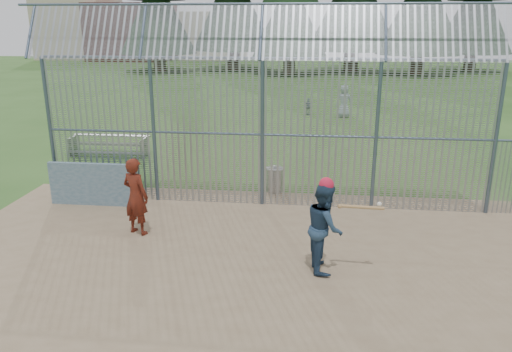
# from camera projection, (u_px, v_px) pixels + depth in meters

# --- Properties ---
(ground) EXTENTS (120.00, 120.00, 0.00)m
(ground) POSITION_uv_depth(u_px,v_px,m) (245.00, 262.00, 10.65)
(ground) COLOR #2D511E
(ground) RESTS_ON ground
(dirt_infield) EXTENTS (14.00, 10.00, 0.02)m
(dirt_infield) POSITION_uv_depth(u_px,v_px,m) (242.00, 273.00, 10.17)
(dirt_infield) COLOR #756047
(dirt_infield) RESTS_ON ground
(dugout_wall) EXTENTS (2.50, 0.12, 1.20)m
(dugout_wall) POSITION_uv_depth(u_px,v_px,m) (94.00, 184.00, 13.71)
(dugout_wall) COLOR #38566B
(dugout_wall) RESTS_ON dirt_infield
(batter) EXTENTS (0.82, 0.98, 1.85)m
(batter) POSITION_uv_depth(u_px,v_px,m) (324.00, 227.00, 10.05)
(batter) COLOR navy
(batter) RESTS_ON dirt_infield
(onlooker) EXTENTS (0.80, 0.68, 1.87)m
(onlooker) POSITION_uv_depth(u_px,v_px,m) (136.00, 196.00, 11.77)
(onlooker) COLOR maroon
(onlooker) RESTS_ON dirt_infield
(bg_kid_standing) EXTENTS (0.93, 0.71, 1.72)m
(bg_kid_standing) POSITION_uv_depth(u_px,v_px,m) (344.00, 101.00, 26.32)
(bg_kid_standing) COLOR gray
(bg_kid_standing) RESTS_ON ground
(bg_kid_seated) EXTENTS (0.57, 0.39, 0.90)m
(bg_kid_seated) POSITION_uv_depth(u_px,v_px,m) (308.00, 107.00, 27.08)
(bg_kid_seated) COLOR slate
(bg_kid_seated) RESTS_ON ground
(batting_gear) EXTENTS (1.27, 0.36, 0.58)m
(batting_gear) POSITION_uv_depth(u_px,v_px,m) (332.00, 188.00, 9.77)
(batting_gear) COLOR red
(batting_gear) RESTS_ON ground
(trash_can) EXTENTS (0.56, 0.56, 0.82)m
(trash_can) POSITION_uv_depth(u_px,v_px,m) (275.00, 180.00, 14.89)
(trash_can) COLOR gray
(trash_can) RESTS_ON ground
(bleacher) EXTENTS (3.00, 0.95, 0.72)m
(bleacher) POSITION_uv_depth(u_px,v_px,m) (109.00, 145.00, 18.92)
(bleacher) COLOR slate
(bleacher) RESTS_ON ground
(backstop_fence) EXTENTS (20.09, 0.81, 5.30)m
(backstop_fence) POSITION_uv_depth(u_px,v_px,m) (331.00, 123.00, 13.01)
(backstop_fence) COLOR #47566B
(backstop_fence) RESTS_ON ground
(distant_buildings) EXTENTS (26.50, 10.50, 8.00)m
(distant_buildings) POSITION_uv_depth(u_px,v_px,m) (128.00, 31.00, 65.64)
(distant_buildings) COLOR brown
(distant_buildings) RESTS_ON ground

